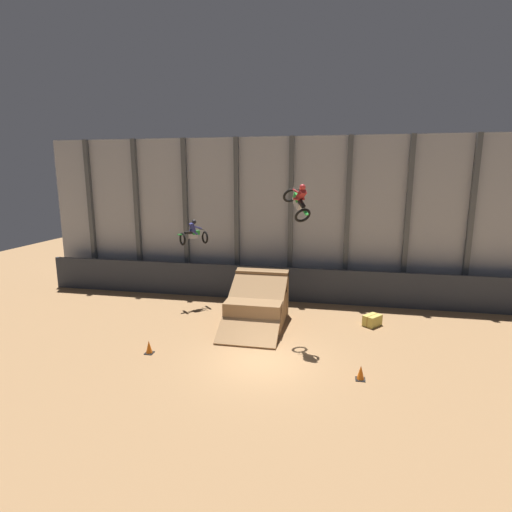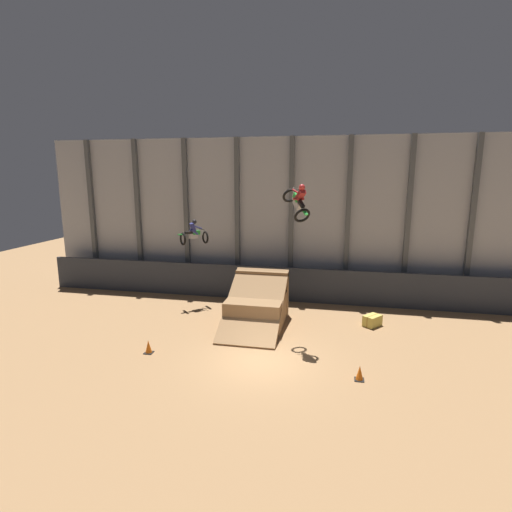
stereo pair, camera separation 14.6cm
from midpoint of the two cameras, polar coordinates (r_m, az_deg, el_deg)
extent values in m
plane|color=#9E754C|center=(16.92, 1.12, -14.87)|extent=(60.00, 60.00, 0.00)
cube|color=#A3A8B2|center=(24.70, 5.26, 5.35)|extent=(32.00, 0.12, 9.76)
cube|color=#4C5156|center=(29.29, -22.20, 5.52)|extent=(0.28, 0.28, 9.76)
cube|color=#4C5156|center=(27.56, -16.32, 5.58)|extent=(0.28, 0.28, 9.76)
cube|color=#4C5156|center=(26.15, -9.74, 5.58)|extent=(0.28, 0.28, 9.76)
cube|color=#4C5156|center=(25.11, -2.51, 5.49)|extent=(0.28, 0.28, 9.76)
cube|color=#4C5156|center=(24.50, 5.20, 5.30)|extent=(0.28, 0.28, 9.76)
cube|color=#4C5156|center=(24.35, 13.15, 5.01)|extent=(0.28, 0.28, 9.76)
cube|color=#4C5156|center=(24.67, 21.04, 4.63)|extent=(0.28, 0.28, 9.76)
cube|color=#4C5156|center=(25.44, 28.58, 4.17)|extent=(0.28, 0.28, 9.76)
cube|color=#2D333D|center=(24.18, 4.74, -4.06)|extent=(31.36, 0.20, 2.08)
cube|color=#966F48|center=(20.65, 0.36, -7.65)|extent=(2.78, 3.24, 1.47)
cube|color=olive|center=(21.78, 1.08, -5.27)|extent=(2.84, 0.50, 2.45)
cube|color=#9E754C|center=(19.85, -0.04, -6.96)|extent=(2.84, 4.72, 2.63)
torus|color=black|center=(23.45, -7.08, 2.66)|extent=(0.60, 0.60, 0.73)
torus|color=black|center=(22.88, -10.23, 2.41)|extent=(0.60, 0.60, 0.73)
cube|color=#B7B7BC|center=(23.12, -8.75, 2.82)|extent=(0.50, 0.50, 0.29)
cube|color=green|center=(23.16, -8.38, 3.34)|extent=(0.46, 0.46, 0.25)
cube|color=black|center=(22.99, -9.28, 3.33)|extent=(0.51, 0.51, 0.13)
cube|color=green|center=(22.80, -10.47, 3.04)|extent=(0.35, 0.35, 0.07)
cylinder|color=#B7B7BC|center=(23.34, -7.48, 3.22)|extent=(0.23, 0.23, 0.53)
cylinder|color=black|center=(23.29, -7.58, 3.79)|extent=(0.50, 0.48, 0.04)
cube|color=navy|center=(23.04, -8.84, 4.05)|extent=(0.42, 0.42, 0.53)
sphere|color=black|center=(23.05, -8.62, 4.85)|extent=(0.37, 0.37, 0.26)
cylinder|color=navy|center=(23.21, -8.82, 3.45)|extent=(0.36, 0.36, 0.34)
cylinder|color=navy|center=(22.99, -8.57, 3.38)|extent=(0.36, 0.36, 0.34)
cylinder|color=navy|center=(23.28, -8.46, 4.18)|extent=(0.42, 0.42, 0.26)
cylinder|color=navy|center=(22.99, -8.13, 4.10)|extent=(0.42, 0.42, 0.26)
torus|color=black|center=(18.14, 5.15, 8.60)|extent=(0.89, 0.82, 0.67)
torus|color=black|center=(17.18, 6.85, 5.78)|extent=(0.89, 0.82, 0.67)
cube|color=#B7B7BC|center=(17.55, 6.15, 7.43)|extent=(0.47, 0.59, 0.52)
cube|color=green|center=(17.56, 6.12, 8.29)|extent=(0.44, 0.53, 0.45)
cube|color=black|center=(17.27, 6.64, 7.53)|extent=(0.43, 0.53, 0.41)
cube|color=green|center=(16.97, 7.23, 6.23)|extent=(0.30, 0.35, 0.25)
cylinder|color=#B7B7BC|center=(17.89, 5.57, 8.87)|extent=(0.14, 0.17, 0.55)
cylinder|color=black|center=(17.73, 5.83, 9.41)|extent=(0.66, 0.04, 0.04)
cube|color=maroon|center=(17.26, 6.66, 8.67)|extent=(0.51, 0.58, 0.45)
sphere|color=red|center=(17.16, 6.84, 9.73)|extent=(0.42, 0.44, 0.36)
cylinder|color=maroon|center=(17.39, 5.98, 8.11)|extent=(0.32, 0.41, 0.12)
cylinder|color=maroon|center=(17.50, 6.68, 8.12)|extent=(0.32, 0.41, 0.12)
cylinder|color=maroon|center=(17.34, 5.90, 9.21)|extent=(0.36, 0.48, 0.20)
cylinder|color=maroon|center=(17.49, 6.84, 9.20)|extent=(0.36, 0.48, 0.20)
cube|color=black|center=(18.23, -14.83, -13.20)|extent=(0.36, 0.36, 0.03)
cone|color=orange|center=(18.11, -14.88, -12.37)|extent=(0.28, 0.28, 0.55)
cube|color=black|center=(16.08, 14.79, -16.71)|extent=(0.36, 0.36, 0.03)
cone|color=orange|center=(15.95, 14.85, -15.79)|extent=(0.28, 0.28, 0.55)
cube|color=#CCB751|center=(21.29, 16.48, -8.85)|extent=(1.03, 1.08, 0.56)
cube|color=#996623|center=(21.29, 16.48, -8.85)|extent=(0.60, 0.73, 0.57)
camera|label=1|loc=(0.07, -89.80, 0.04)|focal=28.00mm
camera|label=2|loc=(0.07, 90.20, -0.04)|focal=28.00mm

